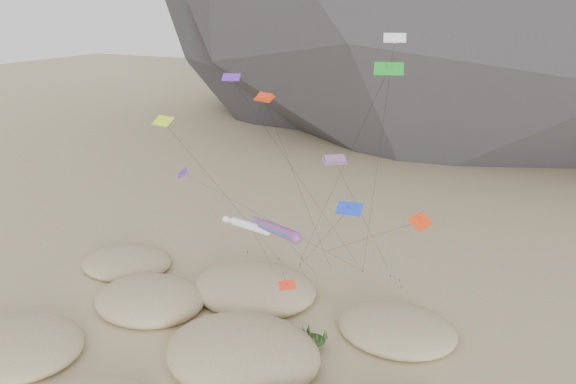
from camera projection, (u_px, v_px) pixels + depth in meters
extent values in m
plane|color=#CCB789|center=(208.00, 371.00, 51.29)|extent=(500.00, 500.00, 0.00)
ellipsoid|color=#CCB789|center=(17.00, 346.00, 54.00)|extent=(13.49, 11.46, 2.87)
ellipsoid|color=#CCB789|center=(150.00, 299.00, 62.24)|extent=(12.73, 10.82, 3.19)
ellipsoid|color=#CCB789|center=(242.00, 353.00, 52.40)|extent=(15.04, 12.79, 4.13)
ellipsoid|color=#CCB789|center=(254.00, 288.00, 64.64)|extent=(14.72, 12.51, 3.34)
ellipsoid|color=#CCB789|center=(397.00, 329.00, 56.93)|extent=(12.12, 10.30, 2.56)
ellipsoid|color=#CCB789|center=(127.00, 262.00, 71.63)|extent=(11.88, 10.10, 2.25)
ellipsoid|color=black|center=(15.00, 343.00, 53.93)|extent=(2.95, 2.52, 0.88)
ellipsoid|color=black|center=(44.00, 342.00, 54.38)|extent=(2.59, 2.22, 0.78)
ellipsoid|color=black|center=(138.00, 300.00, 61.95)|extent=(2.91, 2.49, 0.87)
ellipsoid|color=black|center=(180.00, 302.00, 61.80)|extent=(1.98, 1.70, 0.60)
ellipsoid|color=black|center=(246.00, 347.00, 52.98)|extent=(2.99, 2.56, 0.90)
ellipsoid|color=black|center=(313.00, 340.00, 54.31)|extent=(2.41, 2.06, 0.72)
ellipsoid|color=black|center=(225.00, 354.00, 52.33)|extent=(2.25, 1.92, 0.67)
ellipsoid|color=black|center=(280.00, 282.00, 65.53)|extent=(3.31, 2.84, 0.99)
ellipsoid|color=black|center=(286.00, 289.00, 64.05)|extent=(2.41, 2.06, 0.72)
ellipsoid|color=black|center=(408.00, 321.00, 58.01)|extent=(2.48, 2.12, 0.74)
ellipsoid|color=black|center=(375.00, 327.00, 57.12)|extent=(2.28, 1.95, 0.68)
ellipsoid|color=black|center=(120.00, 265.00, 70.83)|extent=(2.26, 1.93, 0.68)
ellipsoid|color=black|center=(121.00, 276.00, 68.36)|extent=(2.22, 1.90, 0.67)
cylinder|color=#3F2D1E|center=(300.00, 264.00, 71.85)|extent=(0.08, 0.08, 0.30)
cylinder|color=#3F2D1E|center=(301.00, 258.00, 73.47)|extent=(0.08, 0.08, 0.30)
cylinder|color=#3F2D1E|center=(363.00, 271.00, 70.08)|extent=(0.08, 0.08, 0.30)
cylinder|color=#3F2D1E|center=(390.00, 275.00, 68.91)|extent=(0.08, 0.08, 0.30)
cylinder|color=#3F2D1E|center=(400.00, 280.00, 67.83)|extent=(0.08, 0.08, 0.30)
cylinder|color=#3F2D1E|center=(279.00, 258.00, 73.62)|extent=(0.08, 0.08, 0.30)
cylinder|color=#3F2D1E|center=(401.00, 287.00, 66.09)|extent=(0.08, 0.08, 0.30)
cylinder|color=#3F2D1E|center=(248.00, 252.00, 75.46)|extent=(0.08, 0.08, 0.30)
cylinder|color=red|center=(278.00, 230.00, 52.35)|extent=(5.53, 3.78, 1.63)
sphere|color=red|center=(296.00, 238.00, 50.06)|extent=(1.10, 1.10, 1.10)
cone|color=red|center=(261.00, 223.00, 54.88)|extent=(2.52, 1.99, 1.17)
cylinder|color=black|center=(300.00, 256.00, 60.81)|extent=(2.00, 14.43, 11.83)
cylinder|color=white|center=(250.00, 226.00, 55.82)|extent=(5.11, 2.44, 1.17)
sphere|color=white|center=(267.00, 231.00, 54.07)|extent=(0.85, 0.85, 0.85)
cone|color=white|center=(232.00, 221.00, 57.76)|extent=(2.20, 1.37, 0.87)
cylinder|color=black|center=(262.00, 247.00, 64.04)|extent=(4.45, 13.06, 10.90)
cube|color=red|center=(264.00, 98.00, 55.31)|extent=(2.40, 1.62, 0.68)
cube|color=red|center=(264.00, 96.00, 55.25)|extent=(2.02, 1.32, 0.65)
cylinder|color=black|center=(302.00, 195.00, 62.92)|extent=(3.54, 10.84, 23.06)
cube|color=red|center=(335.00, 161.00, 53.33)|extent=(2.41, 2.16, 0.64)
cube|color=red|center=(335.00, 159.00, 53.26)|extent=(2.01, 1.79, 0.63)
cylinder|color=black|center=(365.00, 221.00, 62.44)|extent=(1.72, 15.50, 17.72)
cube|color=blue|center=(349.00, 209.00, 48.89)|extent=(2.34, 1.41, 0.83)
cube|color=blue|center=(349.00, 210.00, 48.94)|extent=(0.29, 0.27, 0.76)
cylinder|color=black|center=(320.00, 242.00, 60.39)|extent=(11.76, 15.71, 14.92)
cube|color=white|center=(395.00, 38.00, 52.23)|extent=(2.29, 1.61, 0.82)
cube|color=white|center=(395.00, 39.00, 52.28)|extent=(0.31, 0.32, 0.70)
cylinder|color=black|center=(377.00, 172.00, 61.17)|extent=(4.49, 7.99, 28.82)
cube|color=red|center=(287.00, 285.00, 52.41)|extent=(1.74, 1.65, 0.64)
cube|color=red|center=(287.00, 286.00, 52.46)|extent=(0.28, 0.28, 0.54)
cylinder|color=black|center=(282.00, 270.00, 63.03)|extent=(9.68, 17.67, 6.92)
cube|color=#C7F519|center=(163.00, 121.00, 59.65)|extent=(2.52, 1.63, 0.86)
cube|color=#C7F519|center=(163.00, 122.00, 59.70)|extent=(0.32, 0.29, 0.80)
cylinder|color=black|center=(227.00, 197.00, 66.65)|extent=(7.52, 12.49, 19.98)
cube|color=#511B9F|center=(183.00, 173.00, 61.97)|extent=(2.11, 2.20, 0.76)
cube|color=#511B9F|center=(183.00, 174.00, 62.02)|extent=(0.33, 0.33, 0.69)
cylinder|color=black|center=(278.00, 225.00, 66.04)|extent=(17.34, 12.54, 14.08)
cube|color=#FF3B0D|center=(420.00, 221.00, 46.12)|extent=(1.82, 2.56, 0.83)
cube|color=#FF3B0D|center=(420.00, 223.00, 46.17)|extent=(0.30, 0.33, 0.80)
cylinder|color=black|center=(347.00, 245.00, 59.81)|extent=(18.62, 17.59, 14.88)
cube|color=#169523|center=(389.00, 69.00, 49.13)|extent=(2.83, 1.94, 1.02)
cube|color=#169523|center=(389.00, 70.00, 49.18)|extent=(0.38, 0.39, 0.87)
cylinder|color=black|center=(336.00, 183.00, 61.32)|extent=(13.70, 12.07, 26.45)
cube|color=#5B22C6|center=(231.00, 77.00, 52.61)|extent=(1.88, 1.39, 0.61)
cube|color=#5B22C6|center=(231.00, 79.00, 52.66)|extent=(0.25, 0.23, 0.58)
cylinder|color=black|center=(306.00, 188.00, 61.36)|extent=(9.03, 15.30, 25.29)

